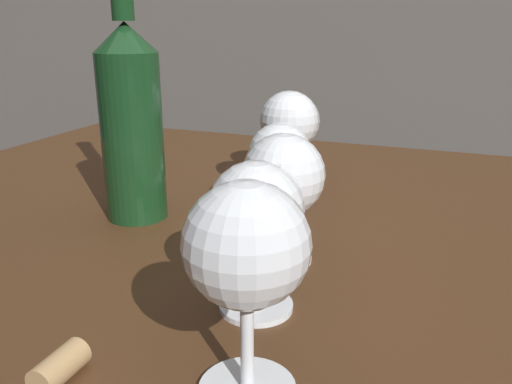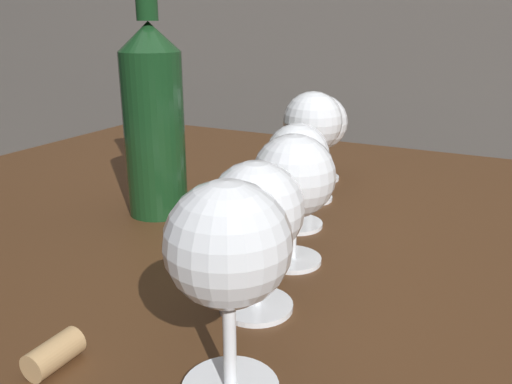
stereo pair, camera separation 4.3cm
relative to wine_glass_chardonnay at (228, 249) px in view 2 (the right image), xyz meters
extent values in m
cube|color=#472B16|center=(-0.06, 0.33, -0.12)|extent=(1.30, 0.90, 0.03)
cylinder|color=#472B16|center=(-0.65, 0.72, -0.49)|extent=(0.06, 0.06, 0.70)
cylinder|color=white|center=(0.00, 0.00, -0.06)|extent=(0.01, 0.01, 0.08)
sphere|color=white|center=(0.00, 0.00, 0.00)|extent=(0.08, 0.08, 0.08)
ellipsoid|color=#EACC66|center=(0.00, 0.00, 0.00)|extent=(0.07, 0.07, 0.04)
cylinder|color=white|center=(-0.03, 0.11, -0.10)|extent=(0.07, 0.07, 0.00)
cylinder|color=white|center=(-0.03, 0.11, -0.07)|extent=(0.01, 0.01, 0.06)
sphere|color=white|center=(-0.03, 0.11, -0.01)|extent=(0.08, 0.08, 0.08)
ellipsoid|color=#380711|center=(-0.03, 0.11, -0.02)|extent=(0.07, 0.07, 0.02)
cylinder|color=white|center=(-0.04, 0.21, -0.10)|extent=(0.06, 0.06, 0.00)
cylinder|color=white|center=(-0.04, 0.21, -0.07)|extent=(0.01, 0.01, 0.06)
sphere|color=white|center=(-0.04, 0.21, -0.01)|extent=(0.08, 0.08, 0.08)
ellipsoid|color=maroon|center=(-0.04, 0.21, -0.01)|extent=(0.07, 0.07, 0.04)
cylinder|color=white|center=(-0.08, 0.30, -0.10)|extent=(0.07, 0.07, 0.00)
cylinder|color=white|center=(-0.08, 0.30, -0.07)|extent=(0.01, 0.01, 0.06)
sphere|color=white|center=(-0.08, 0.30, -0.02)|extent=(0.08, 0.08, 0.08)
ellipsoid|color=#470A16|center=(-0.08, 0.30, -0.02)|extent=(0.07, 0.07, 0.03)
cylinder|color=white|center=(-0.10, 0.40, -0.10)|extent=(0.06, 0.06, 0.00)
cylinder|color=white|center=(-0.10, 0.40, -0.06)|extent=(0.01, 0.01, 0.08)
sphere|color=white|center=(-0.10, 0.40, 0.00)|extent=(0.08, 0.08, 0.08)
ellipsoid|color=gold|center=(-0.10, 0.40, 0.00)|extent=(0.07, 0.07, 0.03)
cylinder|color=white|center=(-0.13, 0.50, -0.10)|extent=(0.07, 0.07, 0.00)
cylinder|color=white|center=(-0.13, 0.50, -0.07)|extent=(0.01, 0.01, 0.06)
sphere|color=white|center=(-0.13, 0.50, -0.02)|extent=(0.08, 0.08, 0.08)
ellipsoid|color=pink|center=(-0.13, 0.50, -0.02)|extent=(0.07, 0.07, 0.03)
cylinder|color=#143819|center=(-0.26, 0.26, 0.00)|extent=(0.08, 0.08, 0.21)
cone|color=#143819|center=(-0.26, 0.26, 0.12)|extent=(0.08, 0.08, 0.03)
cylinder|color=tan|center=(-0.13, -0.03, -0.10)|extent=(0.02, 0.04, 0.02)
camera|label=1|loc=(0.11, -0.27, 0.14)|focal=36.71mm
camera|label=2|loc=(0.15, -0.26, 0.14)|focal=36.71mm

